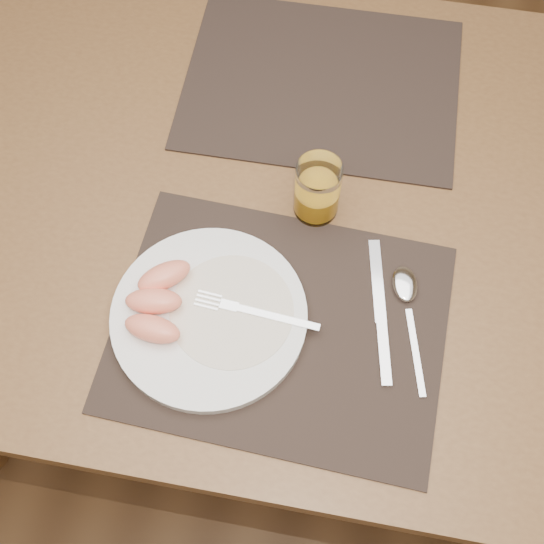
{
  "coord_description": "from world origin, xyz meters",
  "views": [
    {
      "loc": [
        0.08,
        -0.56,
        1.63
      ],
      "look_at": [
        0.0,
        -0.15,
        0.77
      ],
      "focal_mm": 45.0,
      "sensor_mm": 36.0,
      "label": 1
    }
  ],
  "objects": [
    {
      "name": "placemat_near",
      "position": [
        0.03,
        -0.22,
        0.75
      ],
      "size": [
        0.46,
        0.37,
        0.0
      ],
      "primitive_type": "cube",
      "rotation": [
        0.0,
        0.0,
        -0.04
      ],
      "color": "#2C211C",
      "rests_on": "table"
    },
    {
      "name": "juice_glass",
      "position": [
        0.04,
        -0.02,
        0.8
      ],
      "size": [
        0.07,
        0.07,
        0.1
      ],
      "color": "white",
      "rests_on": "placemat_near"
    },
    {
      "name": "placemat_far",
      "position": [
        0.02,
        0.22,
        0.75
      ],
      "size": [
        0.45,
        0.36,
        0.0
      ],
      "primitive_type": "cube",
      "rotation": [
        0.0,
        0.0,
        0.01
      ],
      "color": "#2C211C",
      "rests_on": "table"
    },
    {
      "name": "spoon",
      "position": [
        0.19,
        -0.14,
        0.76
      ],
      "size": [
        0.07,
        0.19,
        0.01
      ],
      "color": "silver",
      "rests_on": "placemat_near"
    },
    {
      "name": "knife",
      "position": [
        0.16,
        -0.19,
        0.76
      ],
      "size": [
        0.06,
        0.22,
        0.01
      ],
      "color": "silver",
      "rests_on": "placemat_near"
    },
    {
      "name": "grapefruit_wedges",
      "position": [
        -0.14,
        -0.23,
        0.79
      ],
      "size": [
        0.09,
        0.14,
        0.03
      ],
      "color": "#FF8C68",
      "rests_on": "plate"
    },
    {
      "name": "ground",
      "position": [
        0.0,
        0.0,
        0.0
      ],
      "size": [
        5.0,
        5.0,
        0.0
      ],
      "primitive_type": "plane",
      "color": "brown",
      "rests_on": "ground"
    },
    {
      "name": "plate",
      "position": [
        -0.07,
        -0.23,
        0.76
      ],
      "size": [
        0.27,
        0.27,
        0.02
      ],
      "primitive_type": "cylinder",
      "color": "white",
      "rests_on": "placemat_near"
    },
    {
      "name": "table",
      "position": [
        0.0,
        0.0,
        0.67
      ],
      "size": [
        1.4,
        0.9,
        0.75
      ],
      "color": "brown",
      "rests_on": "ground"
    },
    {
      "name": "fork",
      "position": [
        -0.02,
        -0.21,
        0.77
      ],
      "size": [
        0.18,
        0.03,
        0.0
      ],
      "color": "silver",
      "rests_on": "plate"
    },
    {
      "name": "plate_dressing",
      "position": [
        -0.04,
        -0.22,
        0.77
      ],
      "size": [
        0.17,
        0.17,
        0.0
      ],
      "color": "white",
      "rests_on": "plate"
    }
  ]
}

